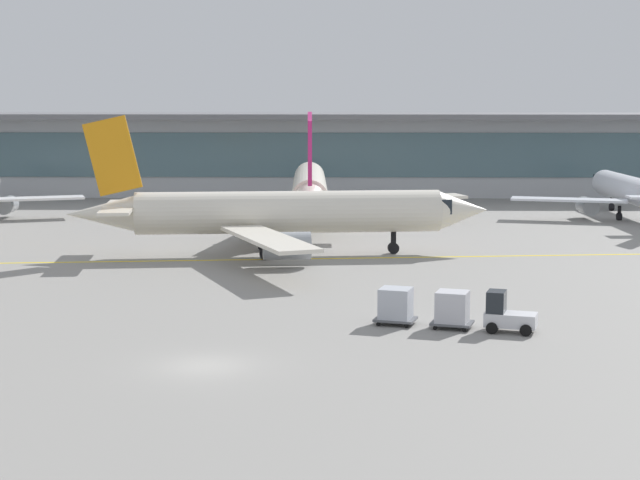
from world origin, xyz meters
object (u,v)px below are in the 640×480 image
object	(u,v)px
gate_airplane_3	(634,192)
taxiing_regional_jet	(283,213)
gate_airplane_2	(310,188)
cargo_dolly_trailing	(396,305)
cargo_dolly_lead	(452,308)
baggage_tug	(506,315)

from	to	relation	value
gate_airplane_3	taxiing_regional_jet	bearing A→B (deg)	122.89
gate_airplane_2	cargo_dolly_trailing	bearing A→B (deg)	-174.26
gate_airplane_3	taxiing_regional_jet	distance (m)	40.11
gate_airplane_3	cargo_dolly_trailing	xyz separation A→B (m)	(-25.39, -47.11, -1.54)
cargo_dolly_trailing	cargo_dolly_lead	bearing A→B (deg)	0.00
gate_airplane_2	baggage_tug	size ratio (longest dim) A/B	10.96
baggage_tug	taxiing_regional_jet	bearing A→B (deg)	133.14
gate_airplane_3	cargo_dolly_lead	xyz separation A→B (m)	(-22.50, -47.96, -1.54)
baggage_tug	cargo_dolly_trailing	xyz separation A→B (m)	(-5.57, 1.64, 0.16)
baggage_tug	cargo_dolly_lead	bearing A→B (deg)	180.00
gate_airplane_3	baggage_tug	world-z (taller)	gate_airplane_3
baggage_tug	cargo_dolly_lead	size ratio (longest dim) A/B	1.17
taxiing_regional_jet	gate_airplane_3	bearing A→B (deg)	29.60
taxiing_regional_jet	baggage_tug	distance (m)	28.42
gate_airplane_2	cargo_dolly_trailing	distance (m)	44.61
cargo_dolly_lead	gate_airplane_2	bearing A→B (deg)	117.29
gate_airplane_2	baggage_tug	world-z (taller)	gate_airplane_2
gate_airplane_2	gate_airplane_3	xyz separation A→B (m)	(31.13, 2.92, -0.56)
taxiing_regional_jet	cargo_dolly_lead	bearing A→B (deg)	-73.87
gate_airplane_3	cargo_dolly_trailing	distance (m)	53.53
gate_airplane_3	gate_airplane_2	bearing A→B (deg)	92.49
cargo_dolly_lead	baggage_tug	bearing A→B (deg)	-0.00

